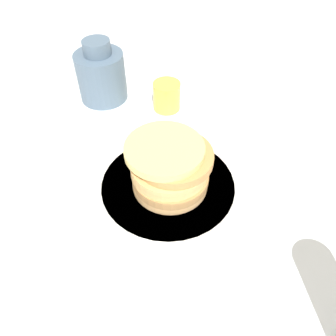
# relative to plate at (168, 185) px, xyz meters

# --- Properties ---
(ground_plane) EXTENTS (4.00, 4.00, 0.00)m
(ground_plane) POSITION_rel_plate_xyz_m (0.01, -0.03, -0.01)
(ground_plane) COLOR white
(plate) EXTENTS (0.27, 0.27, 0.01)m
(plate) POSITION_rel_plate_xyz_m (0.00, 0.00, 0.00)
(plate) COLOR silver
(plate) RESTS_ON ground_plane
(pancake_stack) EXTENTS (0.15, 0.15, 0.09)m
(pancake_stack) POSITION_rel_plate_xyz_m (0.00, -0.00, 0.05)
(pancake_stack) COLOR #E0AE70
(pancake_stack) RESTS_ON plate
(juice_glass) EXTENTS (0.06, 0.06, 0.07)m
(juice_glass) POSITION_rel_plate_xyz_m (0.18, 0.18, 0.03)
(juice_glass) COLOR yellow
(juice_glass) RESTS_ON ground_plane
(cream_jug) EXTENTS (0.12, 0.12, 0.15)m
(cream_jug) POSITION_rel_plate_xyz_m (0.10, 0.32, 0.06)
(cream_jug) COLOR #4C6075
(cream_jug) RESTS_ON ground_plane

